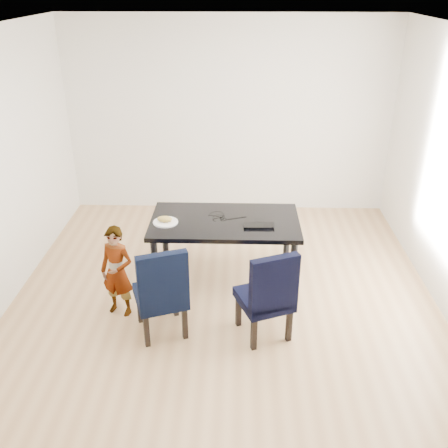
{
  "coord_description": "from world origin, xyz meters",
  "views": [
    {
      "loc": [
        0.13,
        -4.32,
        3.1
      ],
      "look_at": [
        0.0,
        0.2,
        0.85
      ],
      "focal_mm": 40.0,
      "sensor_mm": 36.0,
      "label": 1
    }
  ],
  "objects_px": {
    "dining_table": "(225,250)",
    "chair_left": "(160,288)",
    "plate": "(166,222)",
    "laptop": "(259,224)",
    "child": "(117,272)",
    "chair_right": "(264,292)"
  },
  "relations": [
    {
      "from": "dining_table",
      "to": "chair_left",
      "type": "relative_size",
      "value": 1.68
    },
    {
      "from": "plate",
      "to": "laptop",
      "type": "relative_size",
      "value": 0.82
    },
    {
      "from": "child",
      "to": "laptop",
      "type": "distance_m",
      "value": 1.54
    },
    {
      "from": "dining_table",
      "to": "plate",
      "type": "bearing_deg",
      "value": -172.09
    },
    {
      "from": "laptop",
      "to": "chair_left",
      "type": "bearing_deg",
      "value": 40.07
    },
    {
      "from": "chair_right",
      "to": "child",
      "type": "distance_m",
      "value": 1.47
    },
    {
      "from": "chair_left",
      "to": "plate",
      "type": "xyz_separation_m",
      "value": [
        -0.05,
        0.84,
        0.28
      ]
    },
    {
      "from": "chair_right",
      "to": "dining_table",
      "type": "bearing_deg",
      "value": 90.72
    },
    {
      "from": "dining_table",
      "to": "plate",
      "type": "relative_size",
      "value": 6.02
    },
    {
      "from": "chair_left",
      "to": "chair_right",
      "type": "distance_m",
      "value": 0.98
    },
    {
      "from": "chair_left",
      "to": "laptop",
      "type": "relative_size",
      "value": 2.96
    },
    {
      "from": "chair_right",
      "to": "child",
      "type": "xyz_separation_m",
      "value": [
        -1.44,
        0.29,
        0.01
      ]
    },
    {
      "from": "child",
      "to": "dining_table",
      "type": "bearing_deg",
      "value": 49.59
    },
    {
      "from": "chair_left",
      "to": "child",
      "type": "height_order",
      "value": "child"
    },
    {
      "from": "plate",
      "to": "laptop",
      "type": "bearing_deg",
      "value": -1.08
    },
    {
      "from": "child",
      "to": "plate",
      "type": "bearing_deg",
      "value": 71.12
    },
    {
      "from": "child",
      "to": "plate",
      "type": "distance_m",
      "value": 0.75
    },
    {
      "from": "chair_left",
      "to": "child",
      "type": "xyz_separation_m",
      "value": [
        -0.47,
        0.28,
        0.0
      ]
    },
    {
      "from": "chair_left",
      "to": "plate",
      "type": "distance_m",
      "value": 0.89
    },
    {
      "from": "chair_left",
      "to": "plate",
      "type": "height_order",
      "value": "chair_left"
    },
    {
      "from": "chair_left",
      "to": "plate",
      "type": "bearing_deg",
      "value": 73.26
    },
    {
      "from": "chair_left",
      "to": "chair_right",
      "type": "xyz_separation_m",
      "value": [
        0.98,
        -0.01,
        -0.01
      ]
    }
  ]
}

